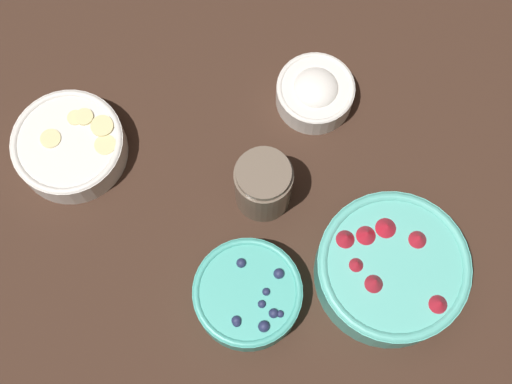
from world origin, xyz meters
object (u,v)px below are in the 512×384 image
at_px(bowl_bananas, 70,145).
at_px(bowl_strawberries, 391,268).
at_px(bowl_blueberries, 248,294).
at_px(bowl_cream, 315,92).
at_px(jar_chocolate, 263,185).

bearing_deg(bowl_bananas, bowl_strawberries, 140.14).
relative_size(bowl_strawberries, bowl_blueberries, 1.40).
height_order(bowl_strawberries, bowl_bananas, bowl_strawberries).
height_order(bowl_cream, jar_chocolate, jar_chocolate).
bearing_deg(bowl_blueberries, bowl_cream, -125.94).
xyz_separation_m(bowl_strawberries, bowl_cream, (0.01, -0.29, -0.01)).
distance_m(bowl_strawberries, jar_chocolate, 0.21).
xyz_separation_m(bowl_bananas, jar_chocolate, (-0.25, 0.15, 0.02)).
relative_size(bowl_bananas, bowl_cream, 1.39).
height_order(bowl_bananas, bowl_cream, bowl_cream).
relative_size(bowl_bananas, jar_chocolate, 1.58).
distance_m(bowl_cream, jar_chocolate, 0.18).
xyz_separation_m(bowl_blueberries, bowl_cream, (-0.19, -0.27, -0.00)).
height_order(bowl_blueberries, bowl_bananas, bowl_blueberries).
bearing_deg(bowl_cream, jar_chocolate, 45.15).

